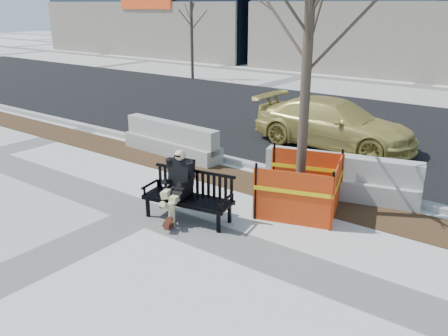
{
  "coord_description": "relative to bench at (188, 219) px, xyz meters",
  "views": [
    {
      "loc": [
        6.33,
        -5.87,
        3.89
      ],
      "look_at": [
        1.26,
        0.9,
        0.95
      ],
      "focal_mm": 38.04,
      "sensor_mm": 36.0,
      "label": 1
    }
  ],
  "objects": [
    {
      "name": "ground",
      "position": [
        -0.86,
        -0.3,
        0.0
      ],
      "size": [
        120.0,
        120.0,
        0.0
      ],
      "primitive_type": "plane",
      "color": "beige",
      "rests_on": "ground"
    },
    {
      "name": "mulch_strip",
      "position": [
        -0.86,
        2.3,
        0.0
      ],
      "size": [
        40.0,
        1.2,
        0.02
      ],
      "primitive_type": "cube",
      "color": "#47301C",
      "rests_on": "ground"
    },
    {
      "name": "asphalt_street",
      "position": [
        -0.86,
        8.5,
        0.0
      ],
      "size": [
        60.0,
        10.4,
        0.01
      ],
      "primitive_type": "cube",
      "color": "black",
      "rests_on": "ground"
    },
    {
      "name": "curb",
      "position": [
        -0.86,
        3.25,
        0.06
      ],
      "size": [
        60.0,
        0.25,
        0.12
      ],
      "primitive_type": "cube",
      "color": "#9E9B93",
      "rests_on": "ground"
    },
    {
      "name": "bench",
      "position": [
        0.0,
        0.0,
        0.0
      ],
      "size": [
        1.84,
        0.94,
        0.93
      ],
      "primitive_type": null,
      "rotation": [
        0.0,
        0.0,
        0.18
      ],
      "color": "black",
      "rests_on": "ground"
    },
    {
      "name": "seated_man",
      "position": [
        -0.23,
        0.0,
        0.0
      ],
      "size": [
        0.72,
        1.02,
        1.31
      ],
      "primitive_type": null,
      "rotation": [
        0.0,
        0.0,
        0.18
      ],
      "color": "black",
      "rests_on": "ground"
    },
    {
      "name": "tree_fence",
      "position": [
        1.47,
        1.66,
        0.0
      ],
      "size": [
        2.81,
        2.81,
        5.61
      ],
      "primitive_type": null,
      "rotation": [
        0.0,
        0.0,
        0.3
      ],
      "color": "#FC4B15",
      "rests_on": "ground"
    },
    {
      "name": "sedan",
      "position": [
        0.12,
        6.17,
        0.0
      ],
      "size": [
        4.69,
        2.01,
        1.35
      ],
      "primitive_type": "imported",
      "rotation": [
        0.0,
        0.0,
        1.54
      ],
      "color": "tan",
      "rests_on": "ground"
    },
    {
      "name": "jersey_barrier_left",
      "position": [
        -3.05,
        2.84,
        0.0
      ],
      "size": [
        3.18,
        0.8,
        0.9
      ],
      "primitive_type": null,
      "rotation": [
        0.0,
        0.0,
        -0.05
      ],
      "color": "#9B9991",
      "rests_on": "ground"
    },
    {
      "name": "jersey_barrier_right",
      "position": [
        1.82,
        2.82,
        0.0
      ],
      "size": [
        3.28,
        1.42,
        0.92
      ],
      "primitive_type": null,
      "rotation": [
        0.0,
        0.0,
        0.25
      ],
      "color": "#A2A098",
      "rests_on": "ground"
    },
    {
      "name": "far_tree_left",
      "position": [
        -11.52,
        13.66,
        0.0
      ],
      "size": [
        2.16,
        2.16,
        4.96
      ],
      "primitive_type": null,
      "rotation": [
        0.0,
        0.0,
        0.2
      ],
      "color": "#4C3E31",
      "rests_on": "ground"
    }
  ]
}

